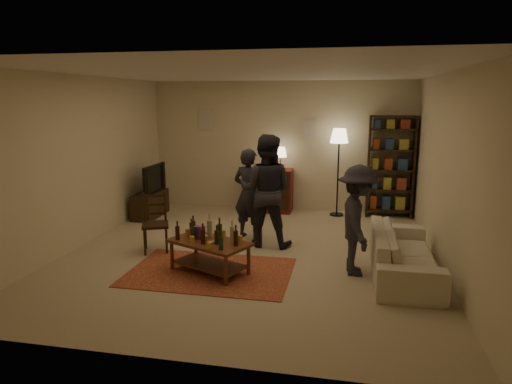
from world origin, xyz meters
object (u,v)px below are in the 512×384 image
(tv_stand, at_px, (150,198))
(sofa, at_px, (403,252))
(dining_chair, at_px, (155,221))
(person_by_sofa, at_px, (358,220))
(person_right, at_px, (266,191))
(coffee_table, at_px, (209,244))
(person_left, at_px, (249,194))
(bookshelf, at_px, (390,166))
(floor_lamp, at_px, (339,142))
(dresser, at_px, (269,189))

(tv_stand, relative_size, sofa, 0.51)
(dining_chair, height_order, person_by_sofa, person_by_sofa)
(sofa, bearing_deg, dining_chair, 85.97)
(person_right, height_order, person_by_sofa, person_right)
(coffee_table, bearing_deg, person_left, 83.60)
(tv_stand, bearing_deg, dining_chair, -63.50)
(bookshelf, distance_m, person_by_sofa, 3.36)
(bookshelf, distance_m, person_left, 3.16)
(coffee_table, distance_m, sofa, 2.62)
(coffee_table, bearing_deg, person_right, 68.00)
(bookshelf, relative_size, person_right, 1.12)
(coffee_table, height_order, sofa, coffee_table)
(sofa, relative_size, person_right, 1.16)
(floor_lamp, xyz_separation_m, person_left, (-1.43, -1.85, -0.73))
(person_by_sofa, bearing_deg, floor_lamp, 0.80)
(coffee_table, bearing_deg, sofa, 10.11)
(bookshelf, distance_m, person_right, 3.12)
(sofa, distance_m, person_right, 2.30)
(dining_chair, bearing_deg, tv_stand, 93.53)
(tv_stand, xyz_separation_m, person_right, (2.60, -1.33, 0.51))
(tv_stand, height_order, sofa, tv_stand)
(tv_stand, height_order, floor_lamp, floor_lamp)
(dresser, bearing_deg, floor_lamp, -2.55)
(coffee_table, xyz_separation_m, dresser, (0.19, 3.57, 0.08))
(dining_chair, relative_size, dresser, 0.68)
(coffee_table, xyz_separation_m, person_left, (0.19, 1.66, 0.37))
(dresser, xyz_separation_m, person_right, (0.35, -2.25, 0.42))
(dresser, distance_m, floor_lamp, 1.75)
(bookshelf, distance_m, floor_lamp, 1.12)
(coffee_table, bearing_deg, bookshelf, 54.18)
(dining_chair, bearing_deg, person_left, 13.20)
(floor_lamp, height_order, person_right, person_right)
(dresser, height_order, sofa, dresser)
(bookshelf, xyz_separation_m, person_by_sofa, (-0.67, -3.28, -0.29))
(person_left, bearing_deg, sofa, 170.79)
(bookshelf, bearing_deg, dining_chair, -141.89)
(coffee_table, distance_m, tv_stand, 3.37)
(floor_lamp, bearing_deg, coffee_table, -114.66)
(dining_chair, distance_m, sofa, 3.69)
(sofa, bearing_deg, coffee_table, 100.11)
(tv_stand, xyz_separation_m, floor_lamp, (3.68, 0.85, 1.11))
(dining_chair, bearing_deg, bookshelf, 15.15)
(coffee_table, xyz_separation_m, person_by_sofa, (1.96, 0.36, 0.34))
(person_left, bearing_deg, coffee_table, 100.93)
(person_left, bearing_deg, person_by_sofa, 161.20)
(dining_chair, relative_size, person_right, 0.51)
(dresser, xyz_separation_m, sofa, (2.39, -3.11, -0.17))
(dresser, height_order, floor_lamp, floor_lamp)
(dining_chair, relative_size, tv_stand, 0.87)
(dresser, height_order, person_by_sofa, person_by_sofa)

